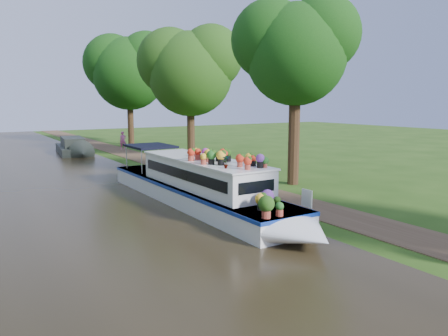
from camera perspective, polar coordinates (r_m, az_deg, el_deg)
ground at (r=17.24m, az=6.00°, el=-4.97°), size 100.00×100.00×0.00m
canal_water at (r=14.44m, az=-13.26°, el=-7.86°), size 10.00×100.00×0.02m
towpath at (r=17.99m, az=9.01°, el=-4.40°), size 2.20×100.00×0.03m
plant_boat at (r=16.89m, az=-2.73°, el=-2.26°), size 2.29×13.52×2.30m
tree_near_overhang at (r=21.68m, az=9.25°, el=15.34°), size 5.52×5.28×8.99m
tree_near_mid at (r=31.98m, az=-4.53°, el=12.99°), size 6.90×6.60×9.40m
tree_near_far at (r=41.88m, az=-12.39°, el=12.66°), size 7.59×7.26×10.30m
second_boat at (r=35.61m, az=-19.16°, el=2.57°), size 2.58×6.81×1.28m
pedestrian_pink at (r=37.63m, az=-13.06°, el=3.53°), size 0.63×0.51×1.50m
verge_plant at (r=19.39m, az=1.13°, el=-2.77°), size 0.36×0.31×0.40m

